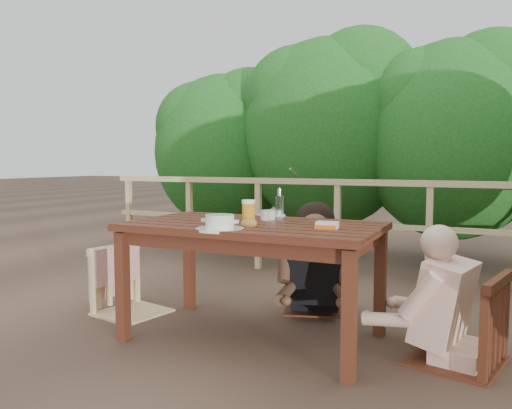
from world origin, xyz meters
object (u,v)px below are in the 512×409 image
at_px(chair_right, 458,276).
at_px(bread_roll, 249,224).
at_px(tumbler, 272,226).
at_px(table, 253,282).
at_px(chair_far, 314,252).
at_px(soup_near, 220,223).
at_px(soup_far, 271,216).
at_px(butter_tub, 327,226).
at_px(chair_left, 131,252).
at_px(beer_glass, 249,213).
at_px(bottle, 279,207).
at_px(woman, 316,227).
at_px(diner_right, 464,251).

bearing_deg(chair_right, bread_roll, -62.09).
bearing_deg(tumbler, bread_roll, 161.68).
height_order(table, chair_far, chair_far).
xyz_separation_m(chair_far, soup_near, (-0.23, -1.11, 0.35)).
xyz_separation_m(chair_far, chair_right, (1.10, -0.65, 0.05)).
bearing_deg(tumbler, soup_far, 114.92).
xyz_separation_m(bread_roll, butter_tub, (0.48, 0.11, -0.00)).
height_order(chair_far, tumbler, chair_far).
bearing_deg(chair_far, chair_left, -168.10).
bearing_deg(chair_left, butter_tub, -83.64).
distance_m(chair_far, beer_glass, 0.94).
relative_size(table, bread_roll, 14.85).
bearing_deg(soup_near, chair_left, 158.49).
height_order(chair_left, tumbler, chair_left).
height_order(bread_roll, bottle, bottle).
bearing_deg(bread_roll, bottle, 70.90).
relative_size(chair_left, butter_tub, 7.21).
relative_size(soup_near, bread_roll, 2.66).
bearing_deg(soup_near, soup_far, 78.77).
height_order(chair_far, bread_roll, chair_far).
bearing_deg(chair_right, tumbler, -56.49).
bearing_deg(woman, bread_roll, 66.12).
bearing_deg(soup_far, bottle, -44.74).
distance_m(chair_right, bread_roll, 1.28).
distance_m(chair_far, woman, 0.21).
relative_size(chair_far, beer_glass, 5.42).
height_order(chair_right, diner_right, diner_right).
bearing_deg(beer_glass, woman, 78.54).
height_order(chair_left, diner_right, diner_right).
bearing_deg(chair_far, beer_glass, -119.36).
xyz_separation_m(chair_right, beer_glass, (-1.27, -0.19, 0.34)).
bearing_deg(butter_tub, bread_roll, -174.09).
distance_m(table, soup_far, 0.47).
relative_size(chair_left, bottle, 4.00).
relative_size(bread_roll, tumbler, 1.69).
bearing_deg(chair_right, beer_glass, -68.25).
bearing_deg(chair_right, bottle, -74.36).
height_order(bread_roll, tumbler, same).
bearing_deg(beer_glass, soup_near, -102.00).
bearing_deg(tumbler, chair_left, 166.80).
height_order(table, tumbler, tumbler).
bearing_deg(butter_tub, chair_left, 168.24).
xyz_separation_m(soup_far, butter_tub, (0.50, -0.27, -0.01)).
bearing_deg(chair_far, soup_near, -119.43).
bearing_deg(soup_near, chair_right, 19.19).
bearing_deg(woman, bottle, 71.21).
height_order(soup_far, bread_roll, soup_far).
bearing_deg(chair_far, tumbler, -103.26).
height_order(table, bread_roll, bread_roll).
relative_size(woman, butter_tub, 9.93).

